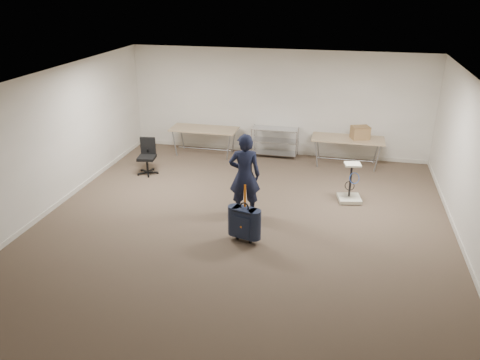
# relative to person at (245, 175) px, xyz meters

# --- Properties ---
(ground) EXTENTS (9.00, 9.00, 0.00)m
(ground) POSITION_rel_person_xyz_m (0.06, -0.67, -0.86)
(ground) COLOR #46362A
(ground) RESTS_ON ground
(room_shell) EXTENTS (8.00, 9.00, 9.00)m
(room_shell) POSITION_rel_person_xyz_m (0.06, 0.71, -0.81)
(room_shell) COLOR beige
(room_shell) RESTS_ON ground
(folding_table_left) EXTENTS (1.80, 0.75, 0.73)m
(folding_table_left) POSITION_rel_person_xyz_m (-1.84, 3.28, -0.18)
(folding_table_left) COLOR #98835D
(folding_table_left) RESTS_ON ground
(folding_table_right) EXTENTS (1.80, 0.75, 0.73)m
(folding_table_right) POSITION_rel_person_xyz_m (1.96, 3.28, -0.18)
(folding_table_right) COLOR #98835D
(folding_table_right) RESTS_ON ground
(wire_shelf) EXTENTS (1.22, 0.47, 0.80)m
(wire_shelf) POSITION_rel_person_xyz_m (0.06, 3.53, -0.42)
(wire_shelf) COLOR silver
(wire_shelf) RESTS_ON ground
(person) EXTENTS (0.70, 0.53, 1.72)m
(person) POSITION_rel_person_xyz_m (0.00, 0.00, 0.00)
(person) COLOR black
(person) RESTS_ON ground
(suitcase) EXTENTS (0.46, 0.33, 1.12)m
(suitcase) POSITION_rel_person_xyz_m (0.23, -1.06, -0.48)
(suitcase) COLOR black
(suitcase) RESTS_ON ground
(office_chair) EXTENTS (0.53, 0.53, 0.88)m
(office_chair) POSITION_rel_person_xyz_m (-2.80, 1.64, -0.59)
(office_chair) COLOR black
(office_chair) RESTS_ON ground
(equipment_cart) EXTENTS (0.55, 0.55, 0.87)m
(equipment_cart) POSITION_rel_person_xyz_m (2.08, 1.11, -0.63)
(equipment_cart) COLOR beige
(equipment_cart) RESTS_ON ground
(cardboard_box) EXTENTS (0.51, 0.45, 0.32)m
(cardboard_box) POSITION_rel_person_xyz_m (2.25, 3.30, 0.03)
(cardboard_box) COLOR #8B5C40
(cardboard_box) RESTS_ON folding_table_right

